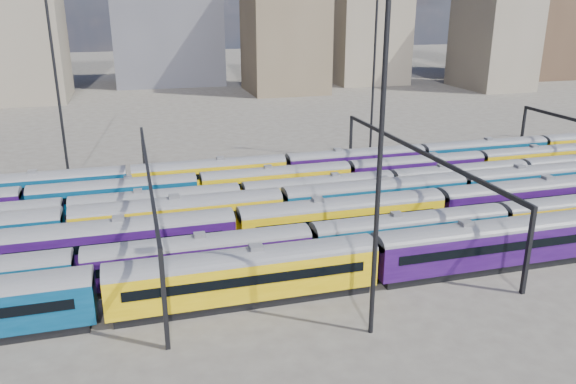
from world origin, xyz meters
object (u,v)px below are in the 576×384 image
object	(u,v)px
rake_2	(236,225)
mast_2	(380,154)
rake_1	(310,240)
rake_0	(374,254)

from	to	relation	value
rake_2	mast_2	bearing A→B (deg)	-67.34
rake_2	rake_1	bearing A→B (deg)	-39.24
rake_2	mast_2	world-z (taller)	mast_2
rake_0	rake_1	distance (m)	6.52
mast_2	rake_1	bearing A→B (deg)	94.64
rake_2	mast_2	size ratio (longest dim) A/B	5.24
rake_0	mast_2	size ratio (longest dim) A/B	5.34
rake_1	mast_2	bearing A→B (deg)	-85.36
rake_2	mast_2	distance (m)	21.49
rake_1	mast_2	distance (m)	16.52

